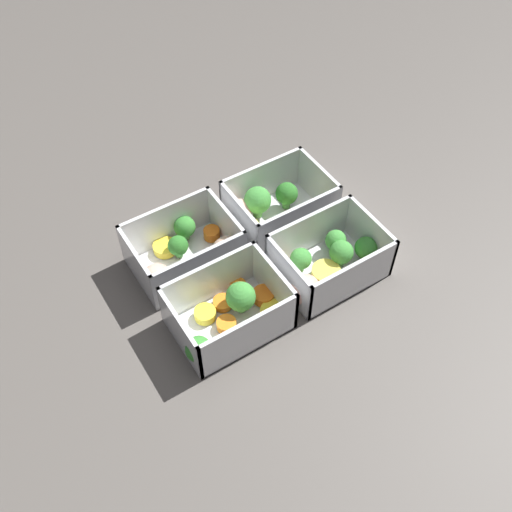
{
  "coord_description": "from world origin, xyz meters",
  "views": [
    {
      "loc": [
        0.28,
        0.43,
        0.65
      ],
      "look_at": [
        0.0,
        0.0,
        0.02
      ],
      "focal_mm": 42.0,
      "sensor_mm": 36.0,
      "label": 1
    }
  ],
  "objects_px": {
    "container_far_left": "(328,263)",
    "container_far_right": "(230,313)",
    "container_near_left": "(271,207)",
    "container_near_right": "(188,252)"
  },
  "relations": [
    {
      "from": "container_near_right",
      "to": "container_far_right",
      "type": "distance_m",
      "value": 0.12
    },
    {
      "from": "container_near_right",
      "to": "container_far_right",
      "type": "xyz_separation_m",
      "value": [
        0.0,
        0.12,
        -0.0
      ]
    },
    {
      "from": "container_far_left",
      "to": "container_near_left",
      "type": "bearing_deg",
      "value": -86.92
    },
    {
      "from": "container_near_left",
      "to": "container_far_left",
      "type": "bearing_deg",
      "value": 93.08
    },
    {
      "from": "container_near_left",
      "to": "container_far_right",
      "type": "bearing_deg",
      "value": 41.02
    },
    {
      "from": "container_near_left",
      "to": "container_near_right",
      "type": "relative_size",
      "value": 0.96
    },
    {
      "from": "container_near_left",
      "to": "container_near_right",
      "type": "height_order",
      "value": "same"
    },
    {
      "from": "container_near_left",
      "to": "container_far_right",
      "type": "relative_size",
      "value": 0.94
    },
    {
      "from": "container_far_right",
      "to": "container_far_left",
      "type": "bearing_deg",
      "value": 179.52
    },
    {
      "from": "container_far_left",
      "to": "container_far_right",
      "type": "distance_m",
      "value": 0.15
    }
  ]
}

